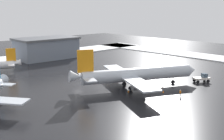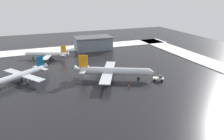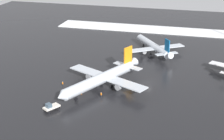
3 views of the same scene
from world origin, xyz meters
TOP-DOWN VIEW (x-y plane):
  - ground_plane at (0.00, 0.00)m, footprint 240.00×240.00m
  - snow_bank_far at (0.00, -50.00)m, footprint 152.00×16.00m
  - snow_bank_left at (-67.00, 0.00)m, footprint 14.00×116.00m
  - airplane_parked_starboard at (-8.62, 13.55)m, footprint 33.85×28.79m
  - airplane_far_rear at (30.32, 2.77)m, footprint 26.33×22.66m
  - airplane_distant_tail at (15.71, -30.79)m, footprint 25.51×21.63m
  - pushback_tug at (-26.59, 23.28)m, footprint 5.08×4.25m
  - ground_crew_mid_apron at (-10.35, 26.39)m, footprint 0.36×0.36m
  - ground_crew_near_tug at (-14.87, 12.01)m, footprint 0.36×0.36m
  - cargo_hangar at (-16.01, -42.34)m, footprint 25.57×15.97m
  - traffic_cone_near_nose at (-4.25, 15.27)m, footprint 0.36×0.36m
  - traffic_cone_mid_line at (-14.25, 18.58)m, footprint 0.36×0.36m
  - traffic_cone_wingtip_side at (-10.20, 21.62)m, footprint 0.36×0.36m

SIDE VIEW (x-z plane):
  - ground_plane at x=0.00m, z-range 0.00..0.00m
  - snow_bank_far at x=0.00m, z-range 0.00..0.42m
  - snow_bank_left at x=-67.00m, z-range 0.00..0.42m
  - traffic_cone_near_nose at x=-4.25m, z-range 0.00..0.55m
  - traffic_cone_mid_line at x=-14.25m, z-range 0.00..0.55m
  - traffic_cone_wingtip_side at x=-10.20m, z-range 0.00..0.55m
  - ground_crew_mid_apron at x=-10.35m, z-range 0.12..1.83m
  - ground_crew_near_tug at x=-14.87m, z-range 0.12..1.83m
  - pushback_tug at x=-26.59m, z-range 0.03..2.53m
  - airplane_distant_tail at x=15.71m, z-range -1.35..6.62m
  - airplane_far_rear at x=30.32m, z-range -1.53..7.49m
  - airplane_parked_starboard at x=-8.62m, z-range -1.82..8.93m
  - cargo_hangar at x=-16.01m, z-range 0.04..8.84m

